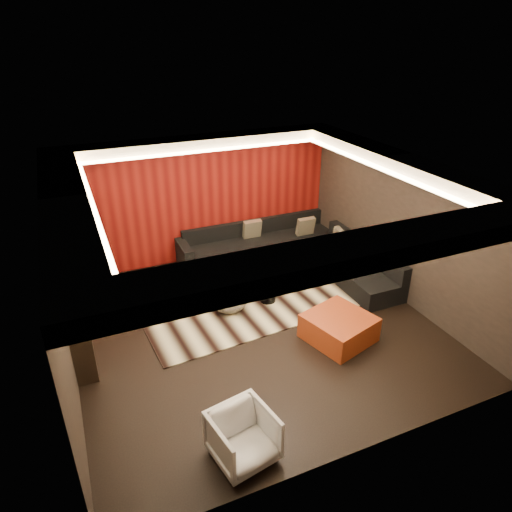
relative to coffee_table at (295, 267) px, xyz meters
name	(u,v)px	position (x,y,z in m)	size (l,w,h in m)	color
floor	(254,326)	(-1.59, -1.47, -0.12)	(6.00, 6.00, 0.02)	black
ceiling	(254,172)	(-1.59, -1.47, 2.70)	(6.00, 6.00, 0.02)	silver
wall_back	(200,199)	(-1.59, 1.54, 1.29)	(6.00, 0.02, 2.80)	black
wall_left	(58,294)	(-4.60, -1.47, 1.29)	(0.02, 6.00, 2.80)	black
wall_right	(401,227)	(1.42, -1.47, 1.29)	(0.02, 6.00, 2.80)	black
red_feature_wall	(200,199)	(-1.59, 1.50, 1.29)	(5.98, 0.05, 2.78)	#6B0C0A
soffit_back	(201,142)	(-1.59, 1.23, 2.58)	(6.00, 0.60, 0.22)	silver
soffit_front	(356,252)	(-1.59, -4.17, 2.58)	(6.00, 0.60, 0.22)	silver
soffit_left	(64,205)	(-4.29, -1.47, 2.58)	(0.60, 4.80, 0.22)	silver
soffit_right	(397,161)	(1.11, -1.47, 2.58)	(0.60, 4.80, 0.22)	silver
cove_back	(206,151)	(-1.59, 0.89, 2.49)	(4.80, 0.08, 0.04)	#FFD899
cove_front	(338,247)	(-1.59, -3.83, 2.49)	(4.80, 0.08, 0.04)	#FFD899
cove_left	(93,207)	(-3.95, -1.47, 2.49)	(0.08, 4.80, 0.04)	#FFD899
cove_right	(380,168)	(0.77, -1.47, 2.49)	(0.08, 4.80, 0.04)	#FFD899
tv_surround	(71,289)	(-4.44, -0.87, 0.99)	(0.30, 2.00, 2.20)	black
tv_screen	(78,268)	(-4.28, -0.87, 1.34)	(0.04, 1.30, 0.80)	black
tv_shelf	(86,309)	(-4.28, -0.87, 0.59)	(0.04, 1.60, 0.04)	black
rug	(238,293)	(-1.46, -0.35, -0.10)	(4.00, 3.00, 0.02)	beige
coffee_table	(295,267)	(0.00, 0.00, 0.00)	(1.10, 1.10, 0.18)	black
drum_stool	(268,293)	(-1.04, -0.86, 0.08)	(0.30, 0.30, 0.35)	black
striped_pouf	(229,301)	(-1.83, -0.84, 0.09)	(0.65, 0.65, 0.36)	#B8A98F
white_side_table	(362,278)	(0.91, -1.15, 0.13)	(0.38, 0.38, 0.47)	silver
orange_ottoman	(339,328)	(-0.42, -2.39, 0.11)	(0.99, 0.99, 0.44)	maroon
armchair	(243,437)	(-2.81, -3.97, 0.22)	(0.72, 0.74, 0.67)	white
sectional_sofa	(292,252)	(0.14, 0.39, 0.15)	(3.65, 3.50, 0.75)	black
throw_pillows	(299,231)	(0.43, 0.66, 0.51)	(1.81, 1.63, 0.50)	#C1B48E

